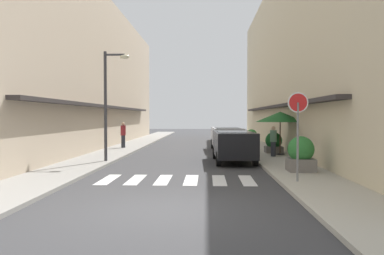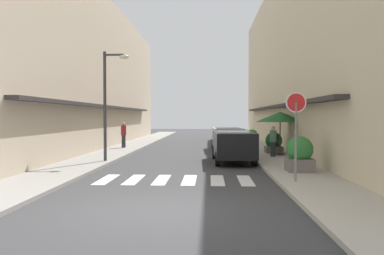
% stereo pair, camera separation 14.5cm
% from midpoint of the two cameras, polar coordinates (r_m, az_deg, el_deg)
% --- Properties ---
extents(ground_plane, '(86.97, 86.97, 0.00)m').
position_cam_midpoint_polar(ground_plane, '(24.78, -0.32, -3.40)').
color(ground_plane, '#38383A').
extents(sidewalk_left, '(2.28, 55.35, 0.12)m').
position_cam_midpoint_polar(sidewalk_left, '(25.37, -10.46, -3.18)').
color(sidewalk_left, gray).
rests_on(sidewalk_left, ground_plane).
extents(sidewalk_right, '(2.28, 55.35, 0.12)m').
position_cam_midpoint_polar(sidewalk_right, '(24.98, 9.98, -3.25)').
color(sidewalk_right, '#ADA899').
rests_on(sidewalk_right, ground_plane).
extents(building_row_left, '(5.50, 37.58, 10.24)m').
position_cam_midpoint_polar(building_row_left, '(27.39, -17.57, 7.72)').
color(building_row_left, '#C6B299').
rests_on(building_row_left, ground_plane).
extents(building_row_right, '(5.50, 37.58, 11.80)m').
position_cam_midpoint_polar(building_row_right, '(26.85, 17.57, 9.52)').
color(building_row_right, beige).
rests_on(building_row_right, ground_plane).
extents(crosswalk, '(5.20, 2.20, 0.01)m').
position_cam_midpoint_polar(crosswalk, '(13.33, -2.50, -7.71)').
color(crosswalk, silver).
rests_on(crosswalk, ground_plane).
extents(parked_car_near, '(1.92, 4.52, 1.47)m').
position_cam_midpoint_polar(parked_car_near, '(18.42, 5.90, -2.27)').
color(parked_car_near, black).
rests_on(parked_car_near, ground_plane).
extents(parked_car_mid, '(1.96, 4.42, 1.47)m').
position_cam_midpoint_polar(parked_car_mid, '(24.87, 4.93, -1.26)').
color(parked_car_mid, silver).
rests_on(parked_car_mid, ground_plane).
extents(round_street_sign, '(0.65, 0.07, 2.81)m').
position_cam_midpoint_polar(round_street_sign, '(12.60, 14.98, 2.05)').
color(round_street_sign, slate).
rests_on(round_street_sign, sidewalk_right).
extents(street_lamp, '(1.19, 0.28, 5.04)m').
position_cam_midpoint_polar(street_lamp, '(18.31, -12.23, 4.88)').
color(street_lamp, '#38383D').
rests_on(street_lamp, sidewalk_left).
extents(cafe_umbrella, '(2.63, 2.63, 2.31)m').
position_cam_midpoint_polar(cafe_umbrella, '(21.32, 12.65, 1.53)').
color(cafe_umbrella, '#262626').
rests_on(cafe_umbrella, sidewalk_right).
extents(planter_corner, '(0.98, 0.98, 1.31)m').
position_cam_midpoint_polar(planter_corner, '(15.08, 15.44, -3.80)').
color(planter_corner, slate).
rests_on(planter_corner, sidewalk_right).
extents(planter_midblock, '(0.96, 0.96, 1.16)m').
position_cam_midpoint_polar(planter_midblock, '(22.54, 11.73, -2.24)').
color(planter_midblock, slate).
rests_on(planter_midblock, sidewalk_right).
extents(planter_far, '(0.90, 0.90, 1.11)m').
position_cam_midpoint_polar(planter_far, '(29.14, 8.60, -1.42)').
color(planter_far, gray).
rests_on(planter_far, sidewalk_right).
extents(pedestrian_walking_near, '(0.34, 0.34, 1.68)m').
position_cam_midpoint_polar(pedestrian_walking_near, '(25.99, -10.23, -0.98)').
color(pedestrian_walking_near, '#282B33').
rests_on(pedestrian_walking_near, sidewalk_left).
extents(pedestrian_walking_far, '(0.34, 0.34, 1.55)m').
position_cam_midpoint_polar(pedestrian_walking_far, '(20.38, 11.66, -1.91)').
color(pedestrian_walking_far, '#282B33').
rests_on(pedestrian_walking_far, sidewalk_right).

